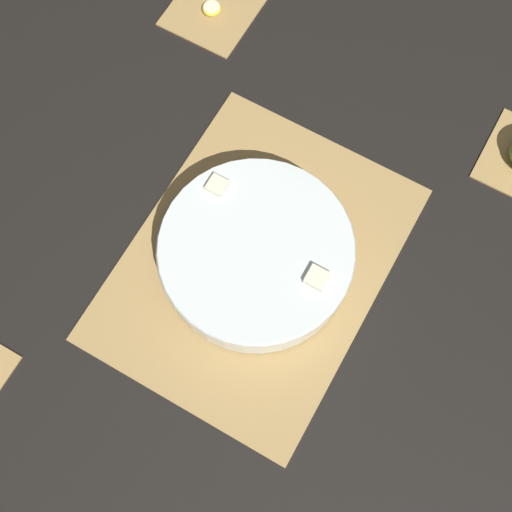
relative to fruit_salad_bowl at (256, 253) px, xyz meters
name	(u,v)px	position (x,y,z in m)	size (l,w,h in m)	color
ground_plane	(256,263)	(0.00, 0.00, -0.04)	(6.00, 6.00, 0.00)	black
bamboo_mat_center	(256,262)	(0.00, 0.00, -0.04)	(0.47, 0.35, 0.01)	#A8844C
coaster_mat_near_left	(212,11)	(-0.35, -0.29, -0.04)	(0.14, 0.14, 0.01)	#A8844C
fruit_salad_bowl	(256,253)	(0.00, 0.00, 0.00)	(0.28, 0.28, 0.07)	silver
banana_coin_single	(212,8)	(-0.35, -0.29, -0.03)	(0.03, 0.03, 0.01)	#F4EABC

